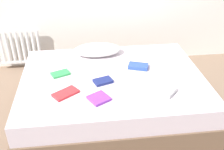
% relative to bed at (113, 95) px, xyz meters
% --- Properties ---
extents(ground_plane, '(8.00, 8.00, 0.00)m').
position_rel_bed_xyz_m(ground_plane, '(0.00, 0.00, -0.25)').
color(ground_plane, '#7F6651').
extents(bed, '(2.00, 1.50, 0.50)m').
position_rel_bed_xyz_m(bed, '(0.00, 0.00, 0.00)').
color(bed, brown).
rests_on(bed, ground).
extents(radiator, '(0.64, 0.04, 0.52)m').
position_rel_bed_xyz_m(radiator, '(-1.23, 1.20, 0.11)').
color(radiator, white).
rests_on(radiator, ground).
extents(pillow, '(0.58, 0.31, 0.14)m').
position_rel_bed_xyz_m(pillow, '(-0.13, 0.53, 0.32)').
color(pillow, white).
rests_on(pillow, bed).
extents(textbook_green, '(0.23, 0.19, 0.02)m').
position_rel_bed_xyz_m(textbook_green, '(-0.56, 0.10, 0.26)').
color(textbook_green, green).
rests_on(textbook_green, bed).
extents(textbook_blue, '(0.25, 0.20, 0.04)m').
position_rel_bed_xyz_m(textbook_blue, '(0.31, 0.14, 0.27)').
color(textbook_blue, '#2847B7').
rests_on(textbook_blue, bed).
extents(textbook_red, '(0.28, 0.25, 0.02)m').
position_rel_bed_xyz_m(textbook_red, '(-0.50, -0.29, 0.26)').
color(textbook_red, red).
rests_on(textbook_red, bed).
extents(textbook_purple, '(0.24, 0.24, 0.03)m').
position_rel_bed_xyz_m(textbook_purple, '(-0.18, -0.41, 0.27)').
color(textbook_purple, purple).
rests_on(textbook_purple, bed).
extents(textbook_navy, '(0.22, 0.18, 0.03)m').
position_rel_bed_xyz_m(textbook_navy, '(-0.11, -0.12, 0.27)').
color(textbook_navy, navy).
rests_on(textbook_navy, bed).
extents(textbook_white, '(0.28, 0.27, 0.05)m').
position_rel_bed_xyz_m(textbook_white, '(0.46, -0.36, 0.28)').
color(textbook_white, white).
rests_on(textbook_white, bed).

